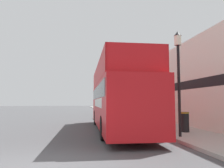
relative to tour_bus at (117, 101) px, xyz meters
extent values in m
plane|color=#4C4C4F|center=(-3.62, 13.77, -1.79)|extent=(144.00, 144.00, 0.00)
cube|color=#ADAAA3|center=(3.23, 10.77, -1.72)|extent=(2.86, 108.00, 0.14)
cube|color=black|center=(4.71, -2.12, 1.01)|extent=(0.12, 11.89, 0.55)
cube|color=brown|center=(7.66, 12.88, 0.98)|extent=(6.00, 16.02, 5.54)
pyramid|color=#473D38|center=(7.66, 12.88, 5.05)|extent=(6.00, 16.02, 2.59)
cube|color=red|center=(0.00, -0.13, -0.26)|extent=(2.78, 11.46, 2.46)
cube|color=white|center=(-0.02, -0.70, -0.14)|extent=(2.65, 6.34, 0.45)
cube|color=black|center=(0.00, -0.13, 0.47)|extent=(2.78, 10.55, 0.70)
cube|color=red|center=(0.00, -0.13, 1.02)|extent=(2.75, 10.55, 0.10)
cube|color=red|center=(-1.19, -0.09, 1.59)|extent=(0.39, 10.48, 1.05)
cube|color=red|center=(1.18, -0.17, 1.59)|extent=(0.39, 10.48, 1.05)
cube|color=red|center=(-0.16, -5.33, 1.59)|extent=(2.44, 0.14, 1.05)
cube|color=red|center=(0.13, 4.31, 1.59)|extent=(2.48, 1.67, 1.05)
cylinder|color=black|center=(-0.99, 3.43, -1.24)|extent=(0.31, 1.10, 1.09)
cylinder|color=black|center=(1.20, 3.37, -1.24)|extent=(0.31, 1.10, 1.09)
cylinder|color=black|center=(-1.20, -3.40, -1.24)|extent=(0.31, 1.10, 1.09)
cylinder|color=black|center=(0.99, -3.47, -1.24)|extent=(0.31, 1.10, 1.09)
cube|color=#9E9EA3|center=(0.72, 9.35, -1.21)|extent=(1.73, 4.28, 0.81)
cube|color=black|center=(0.72, 9.22, -0.53)|extent=(1.49, 2.06, 0.55)
cylinder|color=black|center=(-0.02, 10.68, -1.48)|extent=(0.21, 0.63, 0.62)
cylinder|color=black|center=(1.51, 10.66, -1.48)|extent=(0.21, 0.63, 0.62)
cylinder|color=black|center=(-0.06, 8.04, -1.48)|extent=(0.21, 0.63, 0.62)
cylinder|color=black|center=(1.47, 8.02, -1.48)|extent=(0.21, 0.63, 0.62)
cylinder|color=black|center=(2.26, -3.69, 0.46)|extent=(0.13, 0.13, 4.22)
cylinder|color=silver|center=(2.26, -3.69, 2.79)|extent=(0.32, 0.32, 0.45)
cone|color=black|center=(2.26, -3.69, 3.13)|extent=(0.35, 0.35, 0.22)
cylinder|color=black|center=(2.41, 4.15, 0.53)|extent=(0.13, 0.13, 4.36)
cylinder|color=silver|center=(2.41, 4.15, 2.94)|extent=(0.32, 0.32, 0.45)
cone|color=black|center=(2.41, 4.15, 3.28)|extent=(0.35, 0.35, 0.22)
cylinder|color=black|center=(3.21, -2.30, -1.13)|extent=(0.44, 0.44, 1.03)
cylinder|color=#B28E1E|center=(3.21, -2.30, -0.65)|extent=(0.48, 0.48, 0.06)
camera|label=1|loc=(-2.34, -13.14, -0.09)|focal=35.00mm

